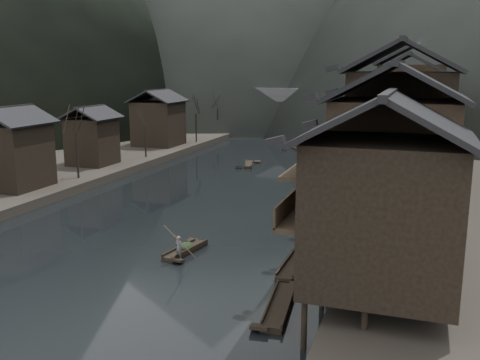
% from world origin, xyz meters
% --- Properties ---
extents(water, '(300.00, 300.00, 0.00)m').
position_xyz_m(water, '(0.00, 0.00, 0.00)').
color(water, black).
rests_on(water, ground).
extents(left_bank, '(40.00, 200.00, 1.20)m').
position_xyz_m(left_bank, '(-35.00, 40.00, 0.60)').
color(left_bank, '#2D2823').
rests_on(left_bank, ground).
extents(stilt_houses, '(9.00, 67.60, 15.72)m').
position_xyz_m(stilt_houses, '(17.28, 19.37, 8.66)').
color(stilt_houses, black).
rests_on(stilt_houses, ground).
extents(left_houses, '(8.10, 53.20, 8.73)m').
position_xyz_m(left_houses, '(-20.50, 20.12, 5.66)').
color(left_houses, black).
rests_on(left_houses, left_bank).
extents(bare_trees, '(3.62, 75.17, 7.24)m').
position_xyz_m(bare_trees, '(-17.00, 25.44, 6.05)').
color(bare_trees, black).
rests_on(bare_trees, left_bank).
extents(moored_sampans, '(3.26, 49.44, 0.47)m').
position_xyz_m(moored_sampans, '(11.80, 15.35, 0.20)').
color(moored_sampans, black).
rests_on(moored_sampans, water).
extents(midriver_boats, '(5.45, 22.15, 0.44)m').
position_xyz_m(midriver_boats, '(-1.80, 43.33, 0.20)').
color(midriver_boats, black).
rests_on(midriver_boats, water).
extents(stone_bridge, '(40.00, 6.00, 9.00)m').
position_xyz_m(stone_bridge, '(-0.00, 72.00, 5.11)').
color(stone_bridge, '#4C4C4F').
rests_on(stone_bridge, ground).
extents(hero_sampan, '(1.75, 4.89, 0.43)m').
position_xyz_m(hero_sampan, '(3.32, -0.00, 0.20)').
color(hero_sampan, black).
rests_on(hero_sampan, water).
extents(cargo_heap, '(1.06, 1.39, 0.64)m').
position_xyz_m(cargo_heap, '(3.28, 0.22, 0.75)').
color(cargo_heap, black).
rests_on(cargo_heap, hero_sampan).
extents(boatman, '(0.69, 0.57, 1.61)m').
position_xyz_m(boatman, '(3.61, -1.66, 1.24)').
color(boatman, '#5F5F61').
rests_on(boatman, hero_sampan).
extents(bamboo_pole, '(1.44, 2.36, 3.10)m').
position_xyz_m(bamboo_pole, '(3.81, -1.66, 3.60)').
color(bamboo_pole, '#8C7A51').
rests_on(bamboo_pole, boatman).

